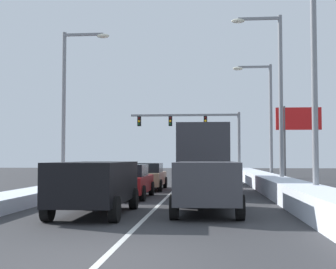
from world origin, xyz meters
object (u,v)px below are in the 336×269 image
(suv_charcoal_right_lane_nearest, at_px, (207,182))
(street_lamp_right_far, at_px, (265,112))
(suv_black_center_lane_nearest, at_px, (95,183))
(roadside_sign_right, at_px, (299,127))
(sedan_red_center_lane_second, at_px, (128,181))
(box_truck_right_lane_second, at_px, (204,156))
(street_lamp_right_near, at_px, (305,60))
(street_lamp_right_mid, at_px, (274,87))
(street_lamp_left_mid, at_px, (70,96))
(suv_gray_right_lane_third, at_px, (208,169))
(traffic_light_gantry, at_px, (200,128))
(sedan_tan_center_lane_third, at_px, (147,176))

(suv_charcoal_right_lane_nearest, height_order, street_lamp_right_far, street_lamp_right_far)
(suv_black_center_lane_nearest, distance_m, roadside_sign_right, 21.79)
(sedan_red_center_lane_second, bearing_deg, roadside_sign_right, 52.05)
(sedan_red_center_lane_second, relative_size, street_lamp_right_far, 0.55)
(box_truck_right_lane_second, height_order, street_lamp_right_near, street_lamp_right_near)
(street_lamp_right_mid, distance_m, street_lamp_left_mid, 11.16)
(street_lamp_right_far, xyz_separation_m, street_lamp_left_mid, (-11.58, -6.90, 0.33))
(street_lamp_right_far, relative_size, roadside_sign_right, 1.49)
(suv_charcoal_right_lane_nearest, height_order, street_lamp_right_near, street_lamp_right_near)
(street_lamp_right_near, bearing_deg, roadside_sign_right, 79.94)
(suv_gray_right_lane_third, height_order, street_lamp_left_mid, street_lamp_left_mid)
(suv_black_center_lane_nearest, bearing_deg, traffic_light_gantry, 84.60)
(street_lamp_left_mid, bearing_deg, suv_gray_right_lane_third, 41.39)
(suv_gray_right_lane_third, xyz_separation_m, street_lamp_right_far, (3.93, 0.16, 3.89))
(street_lamp_right_far, bearing_deg, suv_gray_right_lane_third, -177.60)
(street_lamp_right_mid, bearing_deg, roadside_sign_right, 71.81)
(sedan_red_center_lane_second, height_order, street_lamp_left_mid, street_lamp_left_mid)
(suv_charcoal_right_lane_nearest, xyz_separation_m, street_lamp_right_near, (3.61, 1.98, 4.38))
(suv_gray_right_lane_third, bearing_deg, box_truck_right_lane_second, -91.56)
(suv_gray_right_lane_third, relative_size, suv_black_center_lane_nearest, 1.00)
(traffic_light_gantry, distance_m, street_lamp_right_near, 27.88)
(traffic_light_gantry, xyz_separation_m, street_lamp_right_near, (4.27, -27.54, 0.67))
(box_truck_right_lane_second, height_order, street_lamp_left_mid, street_lamp_left_mid)
(street_lamp_right_mid, xyz_separation_m, street_lamp_right_far, (0.43, 7.35, -0.60))
(street_lamp_right_near, bearing_deg, street_lamp_left_mid, 145.18)
(suv_black_center_lane_nearest, bearing_deg, box_truck_right_lane_second, 69.57)
(sedan_red_center_lane_second, height_order, street_lamp_right_near, street_lamp_right_near)
(street_lamp_right_near, bearing_deg, suv_black_center_lane_nearest, -158.85)
(suv_charcoal_right_lane_nearest, bearing_deg, box_truck_right_lane_second, 91.16)
(sedan_tan_center_lane_third, distance_m, roadside_sign_right, 12.78)
(street_lamp_right_far, bearing_deg, suv_black_center_lane_nearest, -113.29)
(suv_gray_right_lane_third, height_order, sedan_red_center_lane_second, suv_gray_right_lane_third)
(traffic_light_gantry, relative_size, street_lamp_right_far, 1.29)
(suv_gray_right_lane_third, bearing_deg, roadside_sign_right, 15.69)
(suv_charcoal_right_lane_nearest, relative_size, box_truck_right_lane_second, 0.68)
(box_truck_right_lane_second, distance_m, sedan_tan_center_lane_third, 4.37)
(roadside_sign_right, bearing_deg, traffic_light_gantry, 122.65)
(suv_black_center_lane_nearest, distance_m, sedan_tan_center_lane_third, 11.73)
(traffic_light_gantry, relative_size, street_lamp_left_mid, 1.20)
(street_lamp_left_mid, bearing_deg, traffic_light_gantry, 70.67)
(box_truck_right_lane_second, relative_size, roadside_sign_right, 1.31)
(suv_gray_right_lane_third, relative_size, street_lamp_right_near, 0.54)
(street_lamp_right_near, height_order, roadside_sign_right, street_lamp_right_near)
(suv_gray_right_lane_third, bearing_deg, sedan_tan_center_lane_third, -121.91)
(street_lamp_right_near, bearing_deg, street_lamp_right_far, 88.54)
(roadside_sign_right, bearing_deg, street_lamp_right_mid, -108.19)
(suv_gray_right_lane_third, height_order, traffic_light_gantry, traffic_light_gantry)
(sedan_red_center_lane_second, bearing_deg, street_lamp_right_far, 56.18)
(suv_black_center_lane_nearest, distance_m, sedan_red_center_lane_second, 6.19)
(sedan_red_center_lane_second, bearing_deg, traffic_light_gantry, 83.14)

